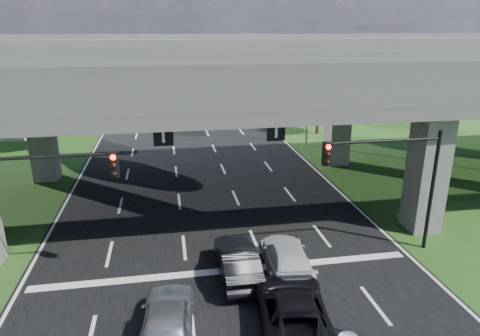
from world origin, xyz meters
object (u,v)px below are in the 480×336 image
object	(u,v)px
signal_right	(393,171)
car_dark	(237,261)
car_white	(286,258)
streetlight_beyond	(264,66)
car_trailing	(293,311)
signal_left	(31,192)
car_silver	(168,321)
streetlight_far	(305,82)

from	to	relation	value
signal_right	car_dark	world-z (taller)	signal_right
car_white	streetlight_beyond	bearing A→B (deg)	-96.54
car_dark	car_white	world-z (taller)	car_dark
car_dark	car_white	size ratio (longest dim) A/B	0.95
streetlight_beyond	car_trailing	size ratio (longest dim) A/B	1.84
streetlight_beyond	car_trailing	bearing A→B (deg)	-101.55
signal_left	car_silver	world-z (taller)	signal_left
car_trailing	car_silver	bearing A→B (deg)	4.87
streetlight_beyond	car_silver	bearing A→B (deg)	-107.47
car_dark	car_white	xyz separation A→B (m)	(2.22, 0.00, -0.05)
car_silver	signal_right	bearing A→B (deg)	-151.82
signal_left	car_silver	distance (m)	7.63
signal_right	car_dark	xyz separation A→B (m)	(-7.45, -0.94, -3.42)
signal_left	car_dark	xyz separation A→B (m)	(8.20, -0.94, -3.42)
car_silver	car_trailing	world-z (taller)	car_silver
streetlight_far	signal_left	bearing A→B (deg)	-131.78
signal_left	car_white	distance (m)	11.02
signal_right	signal_left	distance (m)	15.65
car_trailing	streetlight_beyond	bearing A→B (deg)	-93.83
streetlight_far	car_silver	bearing A→B (deg)	-117.47
streetlight_beyond	car_white	size ratio (longest dim) A/B	2.11
signal_right	car_silver	size ratio (longest dim) A/B	1.30
car_silver	car_trailing	distance (m)	4.44
streetlight_far	streetlight_beyond	bearing A→B (deg)	90.00
car_dark	car_trailing	bearing A→B (deg)	110.13
car_white	car_silver	bearing A→B (deg)	38.95
car_silver	car_white	bearing A→B (deg)	-140.99
car_trailing	signal_left	bearing A→B (deg)	-18.48
signal_left	car_white	world-z (taller)	signal_left
signal_right	car_white	bearing A→B (deg)	-169.78
car_dark	signal_right	bearing A→B (deg)	-172.85
streetlight_far	car_trailing	xyz separation A→B (m)	(-8.33, -24.78, -5.06)
car_silver	car_trailing	size ratio (longest dim) A/B	0.85
car_trailing	car_dark	bearing A→B (deg)	-62.09
car_silver	car_dark	xyz separation A→B (m)	(3.05, 3.55, -0.05)
streetlight_beyond	car_trailing	world-z (taller)	streetlight_beyond
streetlight_beyond	car_silver	world-z (taller)	streetlight_beyond
signal_right	streetlight_beyond	xyz separation A→B (m)	(2.27, 36.06, 1.66)
signal_right	signal_left	xyz separation A→B (m)	(-15.65, 0.00, 0.00)
signal_right	car_silver	bearing A→B (deg)	-156.80
streetlight_far	car_silver	world-z (taller)	streetlight_far
streetlight_beyond	car_dark	bearing A→B (deg)	-104.72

